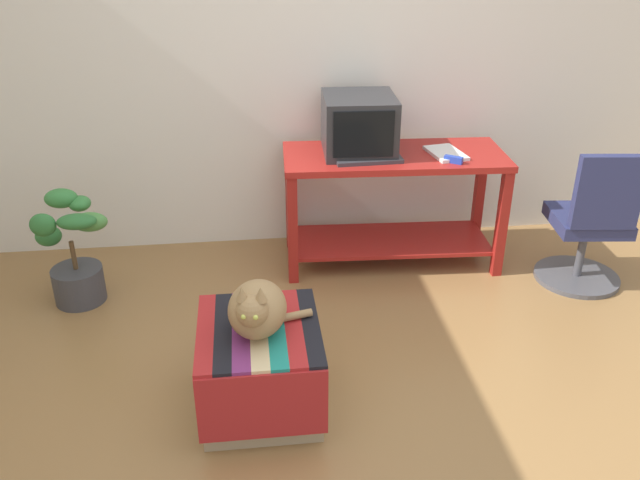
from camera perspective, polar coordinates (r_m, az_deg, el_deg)
The scene contains 12 objects.
ground_plane at distance 3.09m, azimuth 3.16°, elevation -16.32°, with size 14.00×14.00×0.00m, color olive.
back_wall at distance 4.36m, azimuth -1.03°, elevation 16.09°, with size 8.00×0.10×2.60m, color silver.
desk at distance 4.24m, azimuth 6.29°, elevation 4.36°, with size 1.40×0.64×0.74m.
tv_monitor at distance 4.12m, azimuth 3.37°, elevation 9.87°, with size 0.45×0.49×0.35m.
keyboard at distance 4.00m, azimuth 4.21°, elevation 6.94°, with size 0.40×0.15×0.02m, color #333338.
book at distance 4.18m, azimuth 10.80°, elevation 7.37°, with size 0.18×0.29×0.02m, color white.
ottoman_with_blanket at distance 3.11m, azimuth -5.16°, elevation -10.86°, with size 0.55×0.63×0.43m.
cat at distance 2.88m, azimuth -5.44°, elevation -5.95°, with size 0.40×0.37×0.30m.
potted_plant at distance 4.10m, azimuth -20.44°, elevation -1.45°, with size 0.43×0.40×0.66m.
office_chair at distance 4.29m, azimuth 22.28°, elevation 0.98°, with size 0.52×0.52×0.89m.
stapler at distance 4.05m, azimuth 11.43°, elevation 6.81°, with size 0.04×0.11×0.04m, color #2342B7.
pen at distance 4.24m, azimuth 11.06°, elevation 7.51°, with size 0.01×0.01×0.14m, color black.
Camera 1 is at (-0.42, -2.22, 2.11)m, focal length 37.12 mm.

